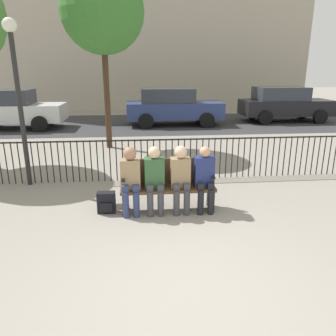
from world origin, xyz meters
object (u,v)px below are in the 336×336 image
at_px(seated_person_0, 130,177).
at_px(seated_person_1, 155,177).
at_px(backpack, 106,203).
at_px(lamp_post, 16,78).
at_px(parked_car_0, 284,104).
at_px(seated_person_2, 181,175).
at_px(parked_car_1, 10,109).
at_px(park_bench, 168,183).
at_px(tree_1, 102,12).
at_px(seated_person_3, 205,176).
at_px(parked_car_2, 172,106).

xyz_separation_m(seated_person_0, seated_person_1, (0.42, -0.00, -0.01)).
bearing_deg(backpack, seated_person_0, -8.82).
height_order(seated_person_0, lamp_post, lamp_post).
bearing_deg(parked_car_0, seated_person_2, -122.52).
bearing_deg(backpack, seated_person_1, -4.58).
relative_size(seated_person_1, parked_car_0, 0.28).
height_order(parked_car_0, parked_car_1, same).
xyz_separation_m(park_bench, tree_1, (-1.43, 5.01, 3.54)).
height_order(seated_person_3, parked_car_0, parked_car_0).
bearing_deg(seated_person_1, parked_car_2, 81.96).
relative_size(backpack, parked_car_0, 0.09).
height_order(park_bench, seated_person_2, seated_person_2).
xyz_separation_m(park_bench, seated_person_0, (-0.65, -0.13, 0.19)).
bearing_deg(backpack, parked_car_2, 76.76).
bearing_deg(seated_person_2, parked_car_2, 84.72).
xyz_separation_m(seated_person_0, lamp_post, (-2.25, 1.71, 1.59)).
distance_m(seated_person_3, lamp_post, 4.26).
height_order(park_bench, parked_car_0, parked_car_0).
height_order(seated_person_3, parked_car_2, parked_car_2).
distance_m(seated_person_2, parked_car_1, 10.80).
bearing_deg(parked_car_0, park_bench, -123.76).
distance_m(seated_person_1, seated_person_2, 0.45).
relative_size(seated_person_2, parked_car_1, 0.28).
distance_m(lamp_post, parked_car_0, 12.49).
bearing_deg(tree_1, parked_car_0, 30.66).
distance_m(parked_car_0, parked_car_2, 5.44).
relative_size(seated_person_0, lamp_post, 0.35).
xyz_separation_m(seated_person_1, tree_1, (-1.19, 5.14, 3.36)).
xyz_separation_m(park_bench, backpack, (-1.09, -0.06, -0.31)).
bearing_deg(seated_person_3, lamp_post, 154.20).
xyz_separation_m(seated_person_3, lamp_post, (-3.55, 1.72, 1.62)).
height_order(backpack, parked_car_1, parked_car_1).
height_order(seated_person_0, parked_car_2, parked_car_2).
bearing_deg(park_bench, seated_person_0, -168.88).
relative_size(seated_person_3, tree_1, 0.22).
xyz_separation_m(park_bench, parked_car_1, (-5.80, 8.85, 0.35)).
height_order(seated_person_2, lamp_post, lamp_post).
distance_m(seated_person_2, parked_car_2, 9.32).
bearing_deg(lamp_post, parked_car_2, 62.23).
xyz_separation_m(seated_person_1, parked_car_0, (6.72, 9.83, 0.17)).
bearing_deg(parked_car_2, tree_1, -121.13).
distance_m(park_bench, backpack, 1.14).
height_order(park_bench, backpack, park_bench).
bearing_deg(seated_person_2, seated_person_3, -0.16).
distance_m(park_bench, seated_person_2, 0.31).
bearing_deg(seated_person_0, parked_car_2, 79.46).
bearing_deg(seated_person_1, seated_person_3, -0.06).
height_order(seated_person_0, backpack, seated_person_0).
bearing_deg(lamp_post, backpack, -42.21).
distance_m(seated_person_3, backpack, 1.80).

